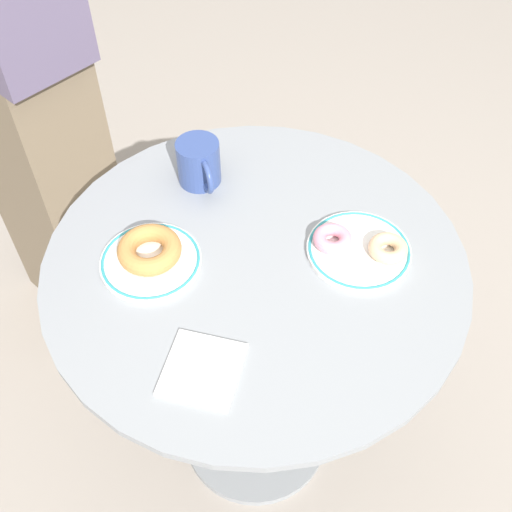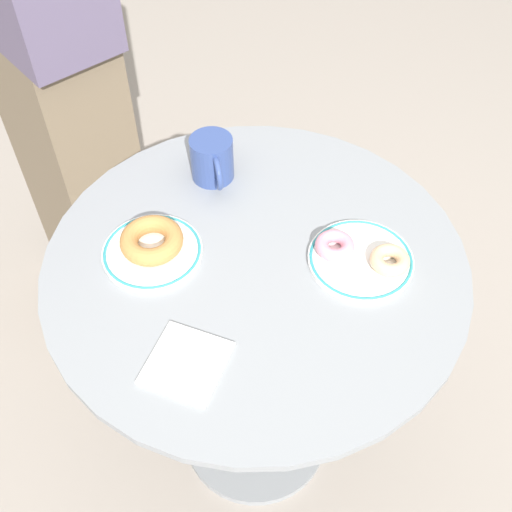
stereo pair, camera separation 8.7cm
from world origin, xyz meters
The scene contains 10 objects.
ground_plane centered at (0.00, 0.00, -0.01)m, with size 7.00×7.00×0.02m, color #9E9389.
cafe_table centered at (0.00, 0.00, 0.55)m, with size 0.80×0.80×0.77m.
plate_left centered at (-0.19, -0.04, 0.78)m, with size 0.19×0.19×0.01m.
plate_right centered at (0.19, 0.05, 0.78)m, with size 0.20×0.20×0.01m.
donut_old_fashioned centered at (-0.19, -0.03, 0.80)m, with size 0.12×0.12×0.03m, color #BC7F42.
donut_glazed centered at (0.24, 0.04, 0.79)m, with size 0.07×0.07×0.02m, color #E0B789.
donut_pink_frosted centered at (0.14, 0.05, 0.79)m, with size 0.07×0.07×0.02m, color pink.
paper_napkin centered at (-0.05, -0.25, 0.77)m, with size 0.12×0.13×0.01m, color white.
coffee_mug centered at (-0.15, 0.19, 0.82)m, with size 0.09×0.12×0.09m.
person_figure centered at (-0.64, 0.42, 0.86)m, with size 0.46×0.41×1.75m.
Camera 1 is at (0.12, -0.73, 1.65)m, focal length 43.29 mm.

